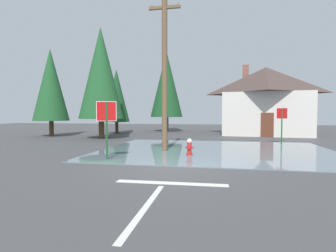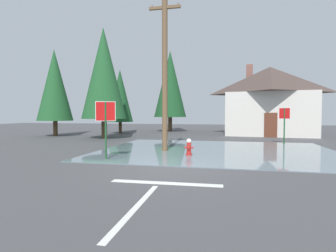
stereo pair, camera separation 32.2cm
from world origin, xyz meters
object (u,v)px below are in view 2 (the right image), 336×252
Objects in this scene: fire_hydrant at (189,147)px; stop_sign_far at (284,119)px; pine_tree_short_left at (120,96)px; pine_tree_far_center at (104,73)px; stop_sign_near at (106,118)px; house at (269,100)px; utility_pole at (165,71)px; pine_tree_tall_left at (55,85)px; pine_tree_mid_left at (170,84)px.

stop_sign_far reaches higher than fire_hydrant.
pine_tree_far_center is at bearing -80.16° from pine_tree_short_left.
pine_tree_far_center is at bearing 115.99° from stop_sign_near.
stop_sign_near is at bearing -118.61° from house.
house is (8.68, 15.93, 1.48)m from stop_sign_near.
house is (6.86, 12.94, -0.85)m from utility_pole.
pine_tree_short_left is (-14.08, -1.26, 0.47)m from house.
pine_tree_tall_left reaches higher than pine_tree_short_left.
utility_pole reaches higher than pine_tree_tall_left.
utility_pole is at bearing 58.54° from stop_sign_near.
pine_tree_mid_left is at bearing 131.04° from stop_sign_far.
house is at bearing 61.39° from stop_sign_near.
pine_tree_mid_left is at bearing 44.82° from pine_tree_tall_left.
pine_tree_short_left is (-13.78, 7.15, 2.07)m from stop_sign_far.
stop_sign_near is 3.08× the size of fire_hydrant.
pine_tree_short_left reaches higher than fire_hydrant.
utility_pole is 13.44m from pine_tree_tall_left.
house is at bearing -14.59° from pine_tree_mid_left.
pine_tree_short_left is at bearing 121.72° from utility_pole.
pine_tree_far_center is (-3.25, -9.40, -0.11)m from pine_tree_mid_left.
stop_sign_far is 15.66m from pine_tree_short_left.
pine_tree_mid_left is at bearing 70.91° from pine_tree_far_center.
pine_tree_tall_left is at bearing 171.42° from stop_sign_far.
fire_hydrant is 11.56m from pine_tree_far_center.
pine_tree_short_left is at bearing 110.20° from stop_sign_near.
stop_sign_far is at bearing 41.88° from stop_sign_near.
stop_sign_far is at bearing 34.65° from utility_pole.
fire_hydrant is 0.34× the size of stop_sign_far.
pine_tree_tall_left is (-12.73, 8.44, 3.97)m from fire_hydrant.
utility_pole is at bearing -32.55° from pine_tree_tall_left.
stop_sign_near is 3.93m from fire_hydrant.
utility_pole is at bearing -58.28° from pine_tree_short_left.
pine_tree_far_center is at bearing 173.00° from stop_sign_far.
house reaches higher than fire_hydrant.
pine_tree_tall_left reaches higher than house.
pine_tree_mid_left is 1.02× the size of pine_tree_far_center.
pine_tree_mid_left is 5.88m from pine_tree_short_left.
pine_tree_far_center reaches higher than stop_sign_near.
house is 14.15m from pine_tree_short_left.
pine_tree_far_center reaches higher than pine_tree_short_left.
utility_pole is 1.05× the size of pine_tree_tall_left.
stop_sign_near is at bearing -64.01° from pine_tree_far_center.
fire_hydrant is 15.43m from house.
stop_sign_near is 1.06× the size of stop_sign_far.
fire_hydrant is 0.09× the size of pine_tree_mid_left.
pine_tree_mid_left is (-9.56, 10.98, 3.52)m from stop_sign_far.
pine_tree_tall_left reaches higher than stop_sign_near.
house is at bearing 62.07° from utility_pole.
pine_tree_tall_left is 0.87× the size of pine_tree_far_center.
pine_tree_far_center is at bearing -109.09° from pine_tree_mid_left.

